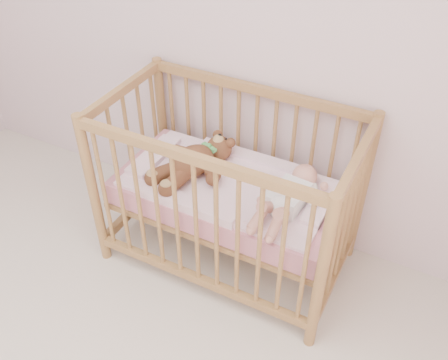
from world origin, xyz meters
The scene contains 6 objects.
wall_back centered at (0.00, 2.00, 1.35)m, with size 4.00×0.02×2.70m, color silver.
crib centered at (0.28, 1.60, 0.50)m, with size 1.36×0.76×1.00m, color #9B6C41, non-canonical shape.
mattress centered at (0.28, 1.60, 0.49)m, with size 1.22×0.62×0.13m, color #C57B85.
blanket centered at (0.28, 1.60, 0.56)m, with size 1.10×0.58×0.06m, color #FAACC9, non-canonical shape.
baby centered at (0.64, 1.58, 0.64)m, with size 0.29×0.60×0.14m, color white, non-canonical shape.
teddy_bear centered at (0.07, 1.58, 0.65)m, with size 0.41×0.58×0.16m, color brown, non-canonical shape.
Camera 1 is at (1.22, -0.26, 2.27)m, focal length 40.00 mm.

